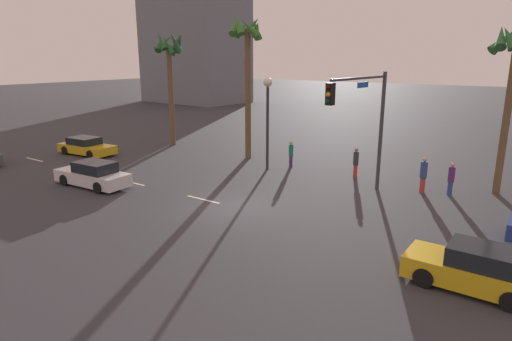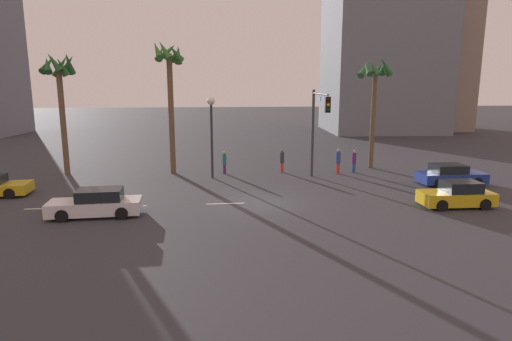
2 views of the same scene
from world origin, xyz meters
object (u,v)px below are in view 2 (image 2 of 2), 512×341
object	(u,v)px
car_2	(96,204)
pedestrian_2	(282,160)
palm_tree_0	(374,83)
streetlamp	(211,121)
building_0	(386,10)
pedestrian_3	(224,162)
car_0	(457,195)
traffic_signal	(317,120)
pedestrian_0	(354,161)
palm_tree_2	(60,81)
car_4	(451,175)
pedestrian_1	(338,160)
palm_tree_1	(169,74)
building_2	(405,56)

from	to	relation	value
car_2	pedestrian_2	bearing A→B (deg)	42.06
palm_tree_0	streetlamp	bearing A→B (deg)	-168.71
streetlamp	building_0	distance (m)	41.34
car_2	pedestrian_3	world-z (taller)	pedestrian_3
car_0	traffic_signal	distance (m)	10.13
pedestrian_0	palm_tree_2	bearing A→B (deg)	175.51
car_0	building_0	world-z (taller)	building_0
car_4	building_0	distance (m)	38.94
pedestrian_1	palm_tree_1	world-z (taller)	palm_tree_1
palm_tree_0	pedestrian_1	bearing A→B (deg)	-149.27
streetlamp	palm_tree_0	xyz separation A→B (m)	(12.97, 2.59, 2.74)
traffic_signal	pedestrian_1	xyz separation A→B (m)	(2.40, 2.76, -3.36)
pedestrian_2	building_2	world-z (taller)	building_2
car_2	pedestrian_0	size ratio (longest dim) A/B	2.68
car_0	pedestrian_1	size ratio (longest dim) A/B	2.06
streetlamp	building_2	distance (m)	45.78
car_0	streetlamp	xyz separation A→B (m)	(-13.66, 9.05, 3.49)
palm_tree_0	palm_tree_1	world-z (taller)	palm_tree_1
palm_tree_1	pedestrian_1	bearing A→B (deg)	-6.40
car_4	palm_tree_1	distance (m)	21.34
building_2	pedestrian_3	bearing A→B (deg)	-133.27
palm_tree_1	building_2	distance (m)	45.99
pedestrian_0	car_0	bearing A→B (deg)	-75.06
car_2	building_0	size ratio (longest dim) A/B	0.14
car_4	palm_tree_0	bearing A→B (deg)	117.36
car_4	pedestrian_2	size ratio (longest dim) A/B	2.46
car_2	car_4	world-z (taller)	car_2
pedestrian_0	palm_tree_0	xyz separation A→B (m)	(1.97, 1.69, 5.95)
palm_tree_2	building_2	distance (m)	51.71
streetlamp	building_0	xyz separation A→B (m)	(24.77, 30.47, 12.93)
building_0	pedestrian_1	bearing A→B (deg)	-113.95
pedestrian_2	building_0	bearing A→B (deg)	56.23
pedestrian_0	traffic_signal	bearing A→B (deg)	-141.04
car_4	traffic_signal	bearing A→B (deg)	169.61
car_0	pedestrian_2	size ratio (longest dim) A/B	2.22
palm_tree_2	building_0	size ratio (longest dim) A/B	0.27
pedestrian_3	streetlamp	bearing A→B (deg)	-122.84
car_0	building_2	size ratio (longest dim) A/B	0.18
car_4	building_0	bearing A→B (deg)	76.08
palm_tree_0	car_4	bearing A→B (deg)	-62.64
pedestrian_1	pedestrian_2	distance (m)	4.32
car_0	palm_tree_1	distance (m)	21.21
car_4	traffic_signal	size ratio (longest dim) A/B	0.69
palm_tree_1	building_0	size ratio (longest dim) A/B	0.29
traffic_signal	pedestrian_0	size ratio (longest dim) A/B	3.61
pedestrian_3	pedestrian_0	bearing A→B (deg)	-3.13
building_0	traffic_signal	bearing A→B (deg)	-115.34
palm_tree_2	pedestrian_2	bearing A→B (deg)	-3.74
building_0	car_4	bearing A→B (deg)	-101.02
car_4	pedestrian_3	bearing A→B (deg)	161.14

